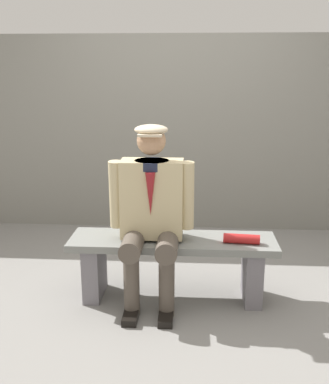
# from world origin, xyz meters

# --- Properties ---
(ground_plane) EXTENTS (30.00, 30.00, 0.00)m
(ground_plane) POSITION_xyz_m (0.00, 0.00, 0.00)
(ground_plane) COLOR gray
(bench) EXTENTS (1.50, 0.40, 0.47)m
(bench) POSITION_xyz_m (0.00, 0.00, 0.32)
(bench) COLOR slate
(bench) RESTS_ON ground
(seated_man) EXTENTS (0.61, 0.57, 1.30)m
(seated_man) POSITION_xyz_m (0.15, 0.06, 0.71)
(seated_man) COLOR tan
(seated_man) RESTS_ON ground
(rolled_magazine) EXTENTS (0.26, 0.09, 0.07)m
(rolled_magazine) POSITION_xyz_m (-0.49, 0.07, 0.50)
(rolled_magazine) COLOR #B21E1E
(rolled_magazine) RESTS_ON bench
(stadium_wall) EXTENTS (12.00, 0.24, 2.01)m
(stadium_wall) POSITION_xyz_m (0.00, -1.71, 1.00)
(stadium_wall) COLOR gray
(stadium_wall) RESTS_ON ground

